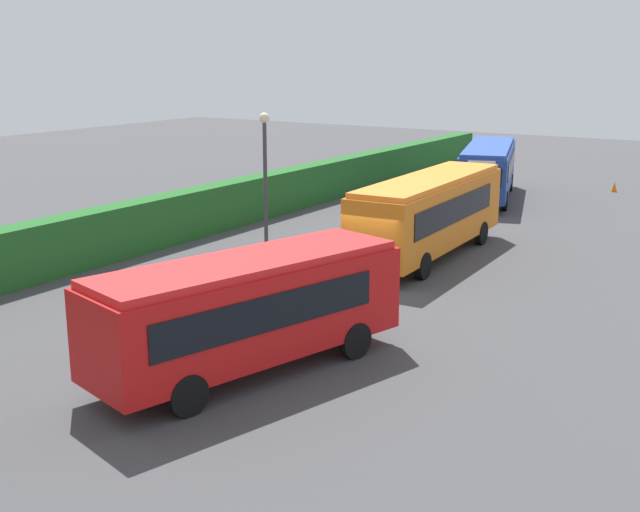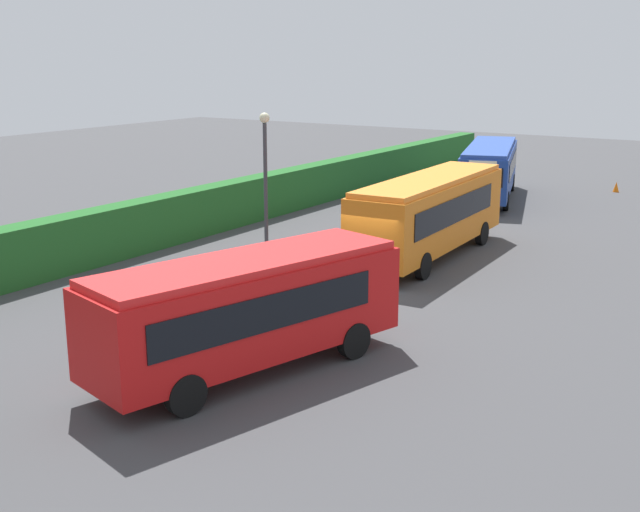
% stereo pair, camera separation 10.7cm
% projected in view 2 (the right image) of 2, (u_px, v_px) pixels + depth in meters
% --- Properties ---
extents(ground_plane, '(111.52, 111.52, 0.00)m').
position_uv_depth(ground_plane, '(369.00, 284.00, 28.73)').
color(ground_plane, '#424244').
extents(bus_red, '(8.91, 4.67, 3.00)m').
position_uv_depth(bus_red, '(248.00, 307.00, 20.49)').
color(bus_red, red).
rests_on(bus_red, ground_plane).
extents(bus_orange, '(10.40, 2.83, 3.24)m').
position_uv_depth(bus_orange, '(430.00, 211.00, 32.13)').
color(bus_orange, orange).
rests_on(bus_orange, ground_plane).
extents(bus_blue, '(10.47, 5.32, 3.03)m').
position_uv_depth(bus_blue, '(489.00, 168.00, 44.98)').
color(bus_blue, navy).
rests_on(bus_blue, ground_plane).
extents(hedge_row, '(67.76, 1.13, 2.10)m').
position_uv_depth(hedge_row, '(152.00, 223.00, 33.89)').
color(hedge_row, '#226025').
rests_on(hedge_row, ground_plane).
extents(traffic_cone, '(0.36, 0.36, 0.60)m').
position_uv_depth(traffic_cone, '(616.00, 187.00, 47.67)').
color(traffic_cone, orange).
rests_on(traffic_cone, ground_plane).
extents(lamppost, '(0.36, 0.36, 5.96)m').
position_uv_depth(lamppost, '(265.00, 178.00, 28.58)').
color(lamppost, '#38383D').
rests_on(lamppost, ground_plane).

